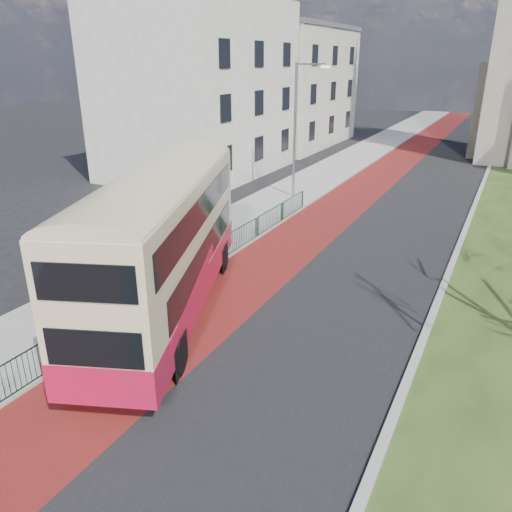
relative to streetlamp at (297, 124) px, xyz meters
The scene contains 11 objects.
ground 19.08m from the streetlamp, 76.42° to the right, with size 160.00×160.00×0.00m, color black.
road_carriageway 7.70m from the streetlamp, 18.88° to the left, with size 9.00×120.00×0.01m, color black.
bus_lane 5.91m from the streetlamp, 32.43° to the left, with size 3.40×120.00×0.01m, color #591414.
pavement_west 5.00m from the streetlamp, 108.07° to the left, with size 4.00×120.00×0.12m, color gray.
kerb_west 5.13m from the streetlamp, 56.03° to the left, with size 0.25×120.00×0.13m, color #999993.
kerb_east 12.07m from the streetlamp, 20.95° to the left, with size 0.25×80.00×0.13m, color #999993.
pedestrian_railing 14.64m from the streetlamp, 84.30° to the right, with size 0.07×24.00×1.12m.
street_block_near 10.62m from the streetlamp, 157.49° to the left, with size 10.30×14.30×13.00m.
street_block_far 22.24m from the streetlamp, 115.76° to the left, with size 10.30×16.30×11.50m.
streetlamp is the anchor object (origin of this frame).
bus 16.58m from the streetlamp, 82.56° to the right, with size 6.74×11.91×4.90m.
Camera 1 is at (7.64, -10.82, 8.30)m, focal length 35.00 mm.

